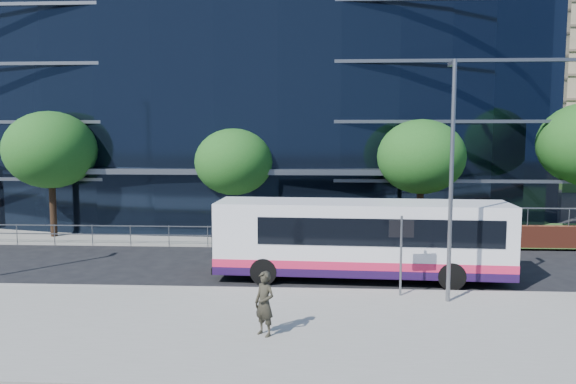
# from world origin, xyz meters

# --- Properties ---
(ground) EXTENTS (200.00, 200.00, 0.00)m
(ground) POSITION_xyz_m (0.00, 0.00, 0.00)
(ground) COLOR black
(ground) RESTS_ON ground
(pavement_near) EXTENTS (80.00, 8.00, 0.15)m
(pavement_near) POSITION_xyz_m (0.00, -5.00, 0.07)
(pavement_near) COLOR gray
(pavement_near) RESTS_ON ground
(kerb) EXTENTS (80.00, 0.25, 0.16)m
(kerb) POSITION_xyz_m (0.00, -1.00, 0.08)
(kerb) COLOR gray
(kerb) RESTS_ON ground
(yellow_line_outer) EXTENTS (80.00, 0.08, 0.01)m
(yellow_line_outer) POSITION_xyz_m (0.00, -0.80, 0.01)
(yellow_line_outer) COLOR gold
(yellow_line_outer) RESTS_ON ground
(yellow_line_inner) EXTENTS (80.00, 0.08, 0.01)m
(yellow_line_inner) POSITION_xyz_m (0.00, -0.65, 0.01)
(yellow_line_inner) COLOR gold
(yellow_line_inner) RESTS_ON ground
(far_forecourt) EXTENTS (50.00, 8.00, 0.10)m
(far_forecourt) POSITION_xyz_m (-6.00, 11.00, 0.05)
(far_forecourt) COLOR gray
(far_forecourt) RESTS_ON ground
(glass_office) EXTENTS (44.00, 23.10, 16.00)m
(glass_office) POSITION_xyz_m (-4.00, 20.85, 8.00)
(glass_office) COLOR black
(glass_office) RESTS_ON ground
(guard_railings) EXTENTS (24.00, 0.05, 1.10)m
(guard_railings) POSITION_xyz_m (-8.00, 7.00, 0.82)
(guard_railings) COLOR slate
(guard_railings) RESTS_ON ground
(apartment_block) EXTENTS (60.00, 42.00, 30.00)m
(apartment_block) POSITION_xyz_m (32.00, 57.21, 11.11)
(apartment_block) COLOR #2D511E
(apartment_block) RESTS_ON ground
(street_sign) EXTENTS (0.85, 0.09, 2.80)m
(street_sign) POSITION_xyz_m (4.50, -1.59, 2.15)
(street_sign) COLOR slate
(street_sign) RESTS_ON pavement_near
(tree_far_a) EXTENTS (4.95, 4.95, 6.98)m
(tree_far_a) POSITION_xyz_m (-13.00, 9.00, 4.86)
(tree_far_a) COLOR black
(tree_far_a) RESTS_ON ground
(tree_far_b) EXTENTS (4.29, 4.29, 6.05)m
(tree_far_b) POSITION_xyz_m (-3.00, 9.50, 4.21)
(tree_far_b) COLOR black
(tree_far_b) RESTS_ON ground
(tree_far_c) EXTENTS (4.62, 4.62, 6.51)m
(tree_far_c) POSITION_xyz_m (7.00, 9.00, 4.54)
(tree_far_c) COLOR black
(tree_far_c) RESTS_ON ground
(tree_dist_e) EXTENTS (4.62, 4.62, 6.51)m
(tree_dist_e) POSITION_xyz_m (24.00, 40.00, 4.54)
(tree_dist_e) COLOR black
(tree_dist_e) RESTS_ON ground
(streetlight_east) EXTENTS (0.15, 0.77, 8.00)m
(streetlight_east) POSITION_xyz_m (6.00, -2.17, 4.44)
(streetlight_east) COLOR slate
(streetlight_east) RESTS_ON pavement_near
(city_bus) EXTENTS (11.56, 3.17, 3.10)m
(city_bus) POSITION_xyz_m (3.42, 1.06, 1.64)
(city_bus) COLOR white
(city_bus) RESTS_ON ground
(pedestrian_b) EXTENTS (0.79, 0.75, 1.82)m
(pedestrian_b) POSITION_xyz_m (0.16, -5.72, 1.06)
(pedestrian_b) COLOR #2F2C20
(pedestrian_b) RESTS_ON pavement_near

